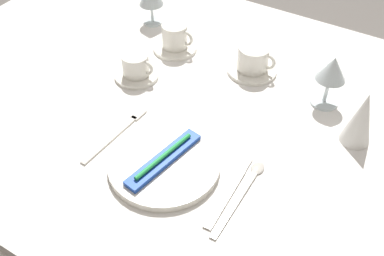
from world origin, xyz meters
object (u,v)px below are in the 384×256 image
Objects in this scene: spoon_soup at (244,189)px; napkin_folded at (361,118)px; fork_outer at (118,133)px; coffee_cup_far at (254,58)px; coffee_cup_right at (136,65)px; wine_glass_left at (332,72)px; coffee_cup_left at (175,36)px; dinner_plate at (164,164)px; dinner_knife at (228,193)px; toothbrush_package at (164,159)px.

spoon_soup is 0.32m from napkin_folded.
coffee_cup_far is at bearing 66.51° from fork_outer.
spoon_soup is 0.47m from coffee_cup_right.
wine_glass_left is at bearing -6.69° from coffee_cup_far.
coffee_cup_left reaches higher than spoon_soup.
coffee_cup_far is at bearing 35.46° from coffee_cup_right.
napkin_folded is at bearing 28.96° from fork_outer.
wine_glass_left reaches higher than spoon_soup.
dinner_knife is (0.16, 0.01, -0.01)m from dinner_plate.
toothbrush_package is at bearing -177.65° from dinner_knife.
dinner_knife is 0.55m from coffee_cup_left.
coffee_cup_right is 0.32m from coffee_cup_far.
coffee_cup_right is 0.51m from wine_glass_left.
coffee_cup_far is 0.77× the size of wine_glass_left.
dinner_knife is at bearing -29.46° from coffee_cup_right.
coffee_cup_left reaches higher than coffee_cup_right.
coffee_cup_left reaches higher than dinner_knife.
toothbrush_package reaches higher than fork_outer.
toothbrush_package is at bearing -43.71° from coffee_cup_right.
dinner_knife is at bearing 2.35° from toothbrush_package.
wine_glass_left is (0.05, 0.36, 0.10)m from spoon_soup.
dinner_plate is 0.46m from napkin_folded.
toothbrush_package reaches higher than spoon_soup.
dinner_knife is (0.31, -0.02, 0.00)m from fork_outer.
napkin_folded reaches higher than dinner_plate.
toothbrush_package is 0.34m from coffee_cup_right.
coffee_cup_far reaches higher than toothbrush_package.
coffee_cup_far reaches higher than fork_outer.
coffee_cup_left is 0.46m from wine_glass_left.
wine_glass_left is (0.23, 0.39, 0.07)m from toothbrush_package.
fork_outer is 0.23m from coffee_cup_right.
fork_outer is 0.31m from dinner_knife.
wine_glass_left reaches higher than dinner_knife.
coffee_cup_far is (-0.17, 0.39, 0.04)m from spoon_soup.
fork_outer is 0.34m from spoon_soup.
coffee_cup_left is (-0.41, 0.37, 0.04)m from spoon_soup.
spoon_soup is 1.63× the size of wine_glass_left.
toothbrush_package is 2.16× the size of coffee_cup_left.
wine_glass_left reaches higher than dinner_plate.
coffee_cup_right is at bearing -144.54° from coffee_cup_far.
dinner_plate is 1.10× the size of spoon_soup.
toothbrush_package is 0.16m from dinner_knife.
coffee_cup_right is 0.59m from napkin_folded.
dinner_knife is at bearing -131.00° from spoon_soup.
fork_outer is at bearing -79.02° from coffee_cup_left.
wine_glass_left reaches higher than toothbrush_package.
napkin_folded is at bearing 41.74° from toothbrush_package.
spoon_soup is 0.38m from wine_glass_left.
dinner_plate is 0.16m from dinner_knife.
coffee_cup_far is 0.34m from napkin_folded.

